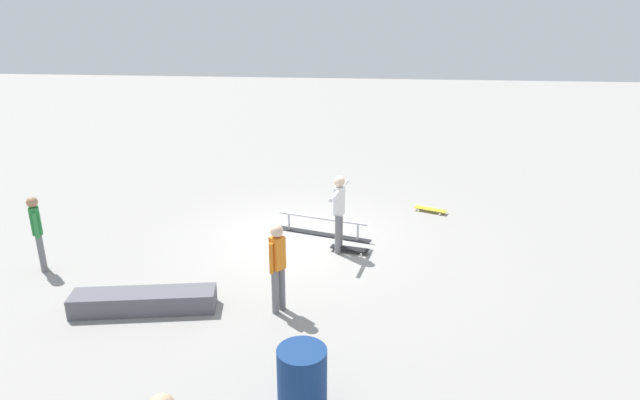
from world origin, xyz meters
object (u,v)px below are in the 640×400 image
object	(u,v)px
grind_rail	(322,227)
bystander_green_shirt	(37,229)
trash_bin	(302,381)
loose_skateboard_yellow	(430,209)
skate_ledge	(144,301)
skater_main	(339,209)
skateboard_main	(350,249)
bystander_orange_shirt	(278,263)

from	to	relation	value
grind_rail	bystander_green_shirt	xyz separation A→B (m)	(5.17, 2.32, 0.67)
grind_rail	trash_bin	bearing A→B (deg)	109.06
loose_skateboard_yellow	skate_ledge	bearing A→B (deg)	68.01
skate_ledge	trash_bin	xyz separation A→B (m)	(-2.96, 2.08, 0.27)
bystander_green_shirt	skater_main	bearing A→B (deg)	-108.00
grind_rail	skater_main	bearing A→B (deg)	132.36
skater_main	bystander_green_shirt	distance (m)	5.79
skater_main	skateboard_main	distance (m)	0.91
grind_rail	loose_skateboard_yellow	xyz separation A→B (m)	(-2.52, -1.72, -0.11)
bystander_orange_shirt	bystander_green_shirt	world-z (taller)	bystander_orange_shirt
skater_main	loose_skateboard_yellow	size ratio (longest dim) A/B	2.01
skateboard_main	loose_skateboard_yellow	xyz separation A→B (m)	(-1.86, -2.57, 0.00)
bystander_orange_shirt	skate_ledge	bearing A→B (deg)	131.18
skateboard_main	loose_skateboard_yellow	size ratio (longest dim) A/B	1.01
grind_rail	skate_ledge	distance (m)	4.39
skater_main	trash_bin	world-z (taller)	skater_main
bystander_green_shirt	grind_rail	bearing A→B (deg)	-98.58
skater_main	skate_ledge	bearing A→B (deg)	141.43
skate_ledge	bystander_orange_shirt	size ratio (longest dim) A/B	1.52
grind_rail	skater_main	size ratio (longest dim) A/B	1.34
bystander_orange_shirt	bystander_green_shirt	bearing A→B (deg)	113.63
bystander_green_shirt	skateboard_main	bearing A→B (deg)	-108.57
skateboard_main	grind_rail	bearing A→B (deg)	-40.78
bystander_orange_shirt	skateboard_main	bearing A→B (deg)	12.28
bystander_orange_shirt	trash_bin	distance (m)	2.46
skate_ledge	trash_bin	bearing A→B (deg)	144.97
skate_ledge	bystander_green_shirt	bearing A→B (deg)	-25.39
grind_rail	bystander_green_shirt	world-z (taller)	bystander_green_shirt
grind_rail	skateboard_main	bearing A→B (deg)	143.28
skater_main	bystander_orange_shirt	xyz separation A→B (m)	(0.80, 2.45, -0.08)
skater_main	skateboard_main	bearing A→B (deg)	-80.58
grind_rail	loose_skateboard_yellow	world-z (taller)	grind_rail
skate_ledge	loose_skateboard_yellow	xyz separation A→B (m)	(-5.13, -5.26, -0.10)
skateboard_main	skater_main	bearing A→B (deg)	10.87
grind_rail	skateboard_main	world-z (taller)	grind_rail
bystander_orange_shirt	bystander_green_shirt	size ratio (longest dim) A/B	1.04
skater_main	bystander_green_shirt	xyz separation A→B (m)	(5.59, 1.47, -0.11)
loose_skateboard_yellow	skater_main	bearing A→B (deg)	73.18
skateboard_main	bystander_orange_shirt	size ratio (longest dim) A/B	0.53
skater_main	skateboard_main	xyz separation A→B (m)	(-0.23, 0.00, -0.88)
skate_ledge	trash_bin	world-z (taller)	trash_bin
bystander_green_shirt	loose_skateboard_yellow	bearing A→B (deg)	-95.01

